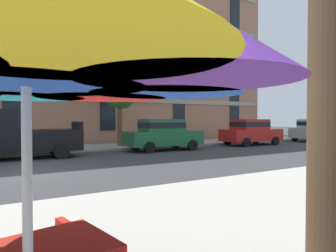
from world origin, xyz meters
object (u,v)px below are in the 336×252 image
object	(u,v)px
pickup_black	(15,136)
street_tree_middle	(120,93)
patio_umbrella	(26,51)
sedan_silver	(315,130)
sedan_red	(251,131)
sedan_green	(163,134)

from	to	relation	value
pickup_black	street_tree_middle	world-z (taller)	street_tree_middle
patio_umbrella	pickup_black	bearing A→B (deg)	87.59
sedan_silver	patio_umbrella	bearing A→B (deg)	-150.21
street_tree_middle	pickup_black	bearing A→B (deg)	-155.53
pickup_black	patio_umbrella	bearing A→B (deg)	-92.41
sedan_silver	patio_umbrella	xyz separation A→B (m)	(-22.18, -12.70, 1.22)
street_tree_middle	sedan_red	bearing A→B (deg)	-17.64
sedan_silver	street_tree_middle	size ratio (longest dim) A/B	0.94
sedan_green	sedan_red	bearing A→B (deg)	0.00
sedan_green	sedan_red	xyz separation A→B (m)	(6.94, 0.00, 0.00)
pickup_black	sedan_green	size ratio (longest dim) A/B	1.16
sedan_silver	sedan_green	bearing A→B (deg)	180.00
street_tree_middle	patio_umbrella	size ratio (longest dim) A/B	1.50
sedan_green	patio_umbrella	bearing A→B (deg)	-122.39
pickup_black	sedan_green	world-z (taller)	pickup_black
sedan_green	sedan_silver	xyz separation A→B (m)	(14.13, 0.00, 0.00)
sedan_silver	patio_umbrella	size ratio (longest dim) A/B	1.41
pickup_black	street_tree_middle	size ratio (longest dim) A/B	1.09
pickup_black	sedan_red	size ratio (longest dim) A/B	1.16
sedan_green	sedan_silver	distance (m)	14.13
sedan_silver	pickup_black	bearing A→B (deg)	180.00
sedan_red	patio_umbrella	size ratio (longest dim) A/B	1.41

